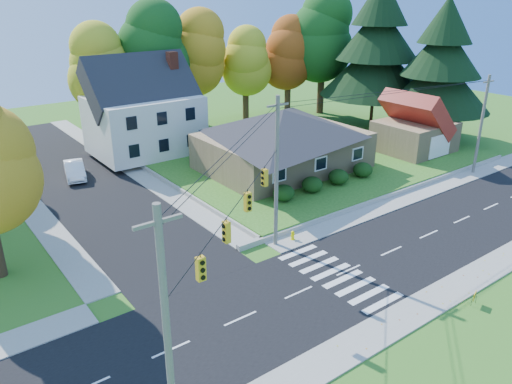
# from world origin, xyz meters

# --- Properties ---
(ground) EXTENTS (120.00, 120.00, 0.00)m
(ground) POSITION_xyz_m (0.00, 0.00, 0.00)
(ground) COLOR #3D7923
(road_main) EXTENTS (90.00, 8.00, 0.02)m
(road_main) POSITION_xyz_m (0.00, 0.00, 0.01)
(road_main) COLOR black
(road_main) RESTS_ON ground
(road_cross) EXTENTS (8.00, 44.00, 0.02)m
(road_cross) POSITION_xyz_m (-8.00, 26.00, 0.01)
(road_cross) COLOR black
(road_cross) RESTS_ON ground
(sidewalk_north) EXTENTS (90.00, 2.00, 0.08)m
(sidewalk_north) POSITION_xyz_m (0.00, 5.00, 0.04)
(sidewalk_north) COLOR #9C9A90
(sidewalk_north) RESTS_ON ground
(sidewalk_south) EXTENTS (90.00, 2.00, 0.08)m
(sidewalk_south) POSITION_xyz_m (0.00, -5.00, 0.04)
(sidewalk_south) COLOR #9C9A90
(sidewalk_south) RESTS_ON ground
(lawn) EXTENTS (30.00, 30.00, 0.50)m
(lawn) POSITION_xyz_m (13.00, 21.00, 0.25)
(lawn) COLOR #3D7923
(lawn) RESTS_ON ground
(ranch_house) EXTENTS (14.60, 10.60, 5.40)m
(ranch_house) POSITION_xyz_m (8.00, 16.00, 3.27)
(ranch_house) COLOR tan
(ranch_house) RESTS_ON lawn
(colonial_house) EXTENTS (10.40, 8.40, 9.60)m
(colonial_house) POSITION_xyz_m (0.04, 28.00, 4.58)
(colonial_house) COLOR silver
(colonial_house) RESTS_ON lawn
(garage) EXTENTS (7.30, 6.30, 4.60)m
(garage) POSITION_xyz_m (22.00, 11.99, 2.84)
(garage) COLOR tan
(garage) RESTS_ON lawn
(hedge_row) EXTENTS (10.70, 1.70, 1.27)m
(hedge_row) POSITION_xyz_m (7.50, 9.80, 1.14)
(hedge_row) COLOR #163A10
(hedge_row) RESTS_ON lawn
(traffic_infrastructure) EXTENTS (38.10, 10.66, 10.00)m
(traffic_infrastructure) POSITION_xyz_m (-0.15, 1.35, 5.15)
(traffic_infrastructure) COLOR #666059
(traffic_infrastructure) RESTS_ON ground
(tree_lot_0) EXTENTS (6.72, 6.72, 12.51)m
(tree_lot_0) POSITION_xyz_m (-2.00, 34.00, 8.31)
(tree_lot_0) COLOR #3F2A19
(tree_lot_0) RESTS_ON lawn
(tree_lot_1) EXTENTS (7.84, 7.84, 14.60)m
(tree_lot_1) POSITION_xyz_m (4.00, 33.00, 9.61)
(tree_lot_1) COLOR #3F2A19
(tree_lot_1) RESTS_ON lawn
(tree_lot_2) EXTENTS (7.28, 7.28, 13.56)m
(tree_lot_2) POSITION_xyz_m (10.00, 34.00, 8.96)
(tree_lot_2) COLOR #3F2A19
(tree_lot_2) RESTS_ON lawn
(tree_lot_3) EXTENTS (6.16, 6.16, 11.47)m
(tree_lot_3) POSITION_xyz_m (16.00, 33.00, 7.65)
(tree_lot_3) COLOR #3F2A19
(tree_lot_3) RESTS_ON lawn
(tree_lot_4) EXTENTS (6.72, 6.72, 12.51)m
(tree_lot_4) POSITION_xyz_m (22.00, 32.00, 8.31)
(tree_lot_4) COLOR #3F2A19
(tree_lot_4) RESTS_ON lawn
(tree_lot_5) EXTENTS (8.40, 8.40, 15.64)m
(tree_lot_5) POSITION_xyz_m (26.00, 30.00, 10.27)
(tree_lot_5) COLOR #3F2A19
(tree_lot_5) RESTS_ON lawn
(conifer_east_a) EXTENTS (12.80, 12.80, 16.96)m
(conifer_east_a) POSITION_xyz_m (27.00, 22.00, 9.39)
(conifer_east_a) COLOR #3F2A19
(conifer_east_a) RESTS_ON lawn
(conifer_east_b) EXTENTS (11.20, 11.20, 14.84)m
(conifer_east_b) POSITION_xyz_m (28.00, 14.00, 8.28)
(conifer_east_b) COLOR #3F2A19
(conifer_east_b) RESTS_ON lawn
(white_car) EXTENTS (2.58, 4.82, 1.51)m
(white_car) POSITION_xyz_m (-7.99, 25.91, 0.77)
(white_car) COLOR white
(white_car) RESTS_ON road_cross
(fire_hydrant) EXTENTS (0.41, 0.31, 0.71)m
(fire_hydrant) POSITION_xyz_m (-0.17, 5.01, 0.34)
(fire_hydrant) COLOR #ECDB00
(fire_hydrant) RESTS_ON ground
(yard_sign) EXTENTS (0.58, 0.23, 0.75)m
(yard_sign) POSITION_xyz_m (2.81, -6.49, 0.54)
(yard_sign) COLOR black
(yard_sign) RESTS_ON ground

